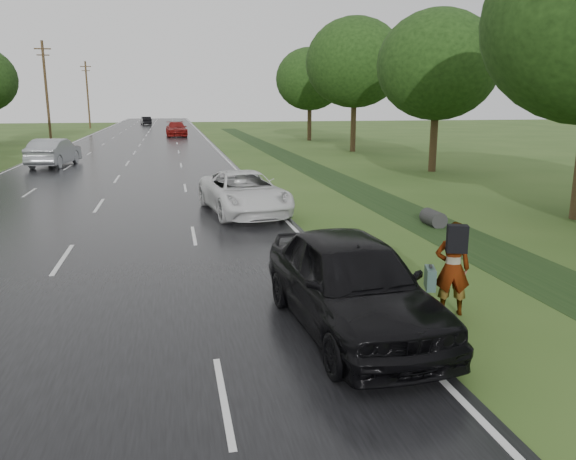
# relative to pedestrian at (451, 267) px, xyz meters

# --- Properties ---
(road) EXTENTS (14.00, 180.00, 0.04)m
(road) POSITION_rel_pedestrian_xyz_m (-8.17, 42.56, -0.94)
(road) COLOR black
(road) RESTS_ON ground
(edge_stripe_east) EXTENTS (0.12, 180.00, 0.01)m
(edge_stripe_east) POSITION_rel_pedestrian_xyz_m (-1.42, 42.56, -0.92)
(edge_stripe_east) COLOR silver
(edge_stripe_east) RESTS_ON road
(edge_stripe_west) EXTENTS (0.12, 180.00, 0.01)m
(edge_stripe_west) POSITION_rel_pedestrian_xyz_m (-14.92, 42.56, -0.92)
(edge_stripe_west) COLOR silver
(edge_stripe_west) RESTS_ON road
(center_line) EXTENTS (0.12, 180.00, 0.01)m
(center_line) POSITION_rel_pedestrian_xyz_m (-8.17, 42.56, -0.92)
(center_line) COLOR silver
(center_line) RESTS_ON road
(drainage_ditch) EXTENTS (2.20, 120.00, 0.56)m
(drainage_ditch) POSITION_rel_pedestrian_xyz_m (3.33, 16.27, -0.93)
(drainage_ditch) COLOR black
(drainage_ditch) RESTS_ON ground
(utility_pole_far) EXTENTS (1.60, 0.26, 10.00)m
(utility_pole_far) POSITION_rel_pedestrian_xyz_m (-17.37, 52.56, 4.23)
(utility_pole_far) COLOR #3E2E19
(utility_pole_far) RESTS_ON ground
(utility_pole_distant) EXTENTS (1.60, 0.26, 10.00)m
(utility_pole_distant) POSITION_rel_pedestrian_xyz_m (-17.37, 82.56, 4.23)
(utility_pole_distant) COLOR #3E2E19
(utility_pole_distant) RESTS_ON ground
(tree_east_c) EXTENTS (7.00, 7.00, 9.29)m
(tree_east_c) POSITION_rel_pedestrian_xyz_m (10.03, 21.56, 5.17)
(tree_east_c) COLOR #3E2E19
(tree_east_c) RESTS_ON ground
(tree_east_d) EXTENTS (8.00, 8.00, 10.76)m
(tree_east_d) POSITION_rel_pedestrian_xyz_m (9.63, 35.56, 6.19)
(tree_east_d) COLOR #3E2E19
(tree_east_d) RESTS_ON ground
(tree_east_f) EXTENTS (7.20, 7.20, 9.62)m
(tree_east_f) POSITION_rel_pedestrian_xyz_m (9.33, 49.56, 5.41)
(tree_east_f) COLOR #3E2E19
(tree_east_f) RESTS_ON ground
(pedestrian) EXTENTS (0.91, 0.92, 1.87)m
(pedestrian) POSITION_rel_pedestrian_xyz_m (0.00, 0.00, 0.00)
(pedestrian) COLOR #A5998C
(pedestrian) RESTS_ON ground
(white_pickup) EXTENTS (3.25, 5.81, 1.54)m
(white_pickup) POSITION_rel_pedestrian_xyz_m (-2.67, 10.85, -0.16)
(white_pickup) COLOR silver
(white_pickup) RESTS_ON road
(dark_sedan) EXTENTS (2.48, 5.38, 1.79)m
(dark_sedan) POSITION_rel_pedestrian_xyz_m (-2.17, -0.44, -0.03)
(dark_sedan) COLOR black
(dark_sedan) RESTS_ON road
(silver_sedan) EXTENTS (2.68, 5.55, 1.75)m
(silver_sedan) POSITION_rel_pedestrian_xyz_m (-12.62, 28.80, -0.05)
(silver_sedan) COLOR #919499
(silver_sedan) RESTS_ON road
(far_car_red) EXTENTS (2.59, 5.92, 1.69)m
(far_car_red) POSITION_rel_pedestrian_xyz_m (-4.56, 59.06, -0.08)
(far_car_red) COLOR maroon
(far_car_red) RESTS_ON road
(far_car_dark) EXTENTS (2.19, 4.56, 1.44)m
(far_car_dark) POSITION_rel_pedestrian_xyz_m (-9.41, 93.27, -0.20)
(far_car_dark) COLOR black
(far_car_dark) RESTS_ON road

